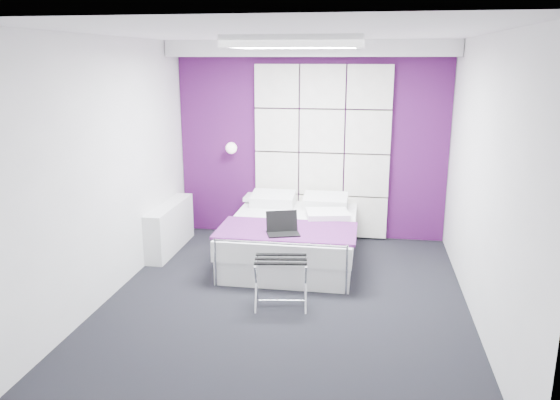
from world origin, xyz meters
name	(u,v)px	position (x,y,z in m)	size (l,w,h in m)	color
floor	(286,302)	(0.00, 0.00, 0.00)	(4.40, 4.40, 0.00)	black
ceiling	(286,33)	(0.00, 0.00, 2.60)	(4.40, 4.40, 0.00)	white
wall_back	(311,142)	(0.00, 2.20, 1.30)	(3.60, 3.60, 0.00)	silver
wall_left	(108,170)	(-1.80, 0.00, 1.30)	(4.40, 4.40, 0.00)	silver
wall_right	(484,183)	(1.80, 0.00, 1.30)	(4.40, 4.40, 0.00)	silver
accent_wall	(311,142)	(0.00, 2.19, 1.30)	(3.58, 0.02, 2.58)	#461049
soffit	(310,48)	(0.00, 1.95, 2.50)	(3.58, 0.50, 0.20)	white
headboard	(322,153)	(0.15, 2.14, 1.17)	(1.80, 0.08, 2.30)	silver
skylight	(295,41)	(0.00, 0.60, 2.55)	(1.36, 0.86, 0.12)	white
wall_lamp	(232,147)	(-1.05, 2.06, 1.22)	(0.15, 0.15, 0.15)	white
radiator	(170,227)	(-1.69, 1.30, 0.30)	(0.22, 1.20, 0.60)	white
bed	(292,238)	(-0.10, 1.20, 0.28)	(1.55, 1.87, 0.66)	white
nightstand	(262,197)	(-0.64, 2.02, 0.56)	(0.45, 0.35, 0.05)	white
luggage_rack	(281,282)	(-0.03, -0.09, 0.25)	(0.51, 0.37, 0.50)	silver
laptop	(284,228)	(-0.12, 0.61, 0.58)	(0.34, 0.25, 0.25)	black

